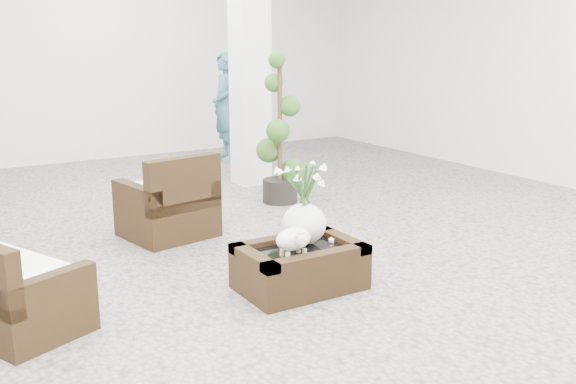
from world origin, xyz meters
TOP-DOWN VIEW (x-y plane):
  - ground at (0.00, 0.00)m, footprint 11.00×11.00m
  - column at (1.20, 2.80)m, footprint 0.40×0.40m
  - coffee_table at (-0.21, -0.61)m, footprint 0.90×0.60m
  - sheep_figurine at (-0.33, -0.71)m, footprint 0.28×0.23m
  - planter_narcissus at (-0.11, -0.51)m, footprint 0.44×0.44m
  - tealight at (0.09, -0.59)m, footprint 0.04×0.04m
  - armchair at (-0.57, 1.17)m, footprint 0.88×0.85m
  - topiary at (1.00, 1.73)m, footprint 0.44×0.44m
  - shopper at (1.63, 4.45)m, footprint 0.46×0.64m

SIDE VIEW (x-z plane):
  - ground at x=0.00m, z-range 0.00..0.00m
  - coffee_table at x=-0.21m, z-range 0.00..0.31m
  - tealight at x=0.09m, z-range 0.31..0.34m
  - armchair at x=-0.57m, z-range 0.00..0.80m
  - sheep_figurine at x=-0.33m, z-range 0.31..0.52m
  - planter_narcissus at x=-0.11m, z-range 0.31..1.11m
  - shopper at x=1.63m, z-range 0.00..1.64m
  - topiary at x=1.00m, z-range 0.00..1.67m
  - column at x=1.20m, z-range 0.00..3.50m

